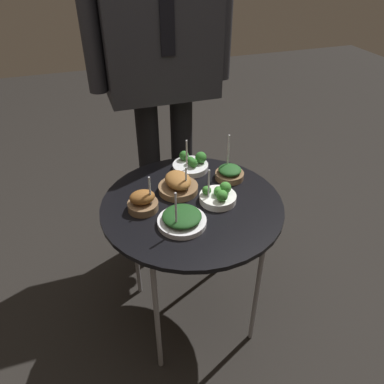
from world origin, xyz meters
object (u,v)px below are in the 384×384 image
object	(u,v)px
bowl_spinach_near_rim	(182,219)
waiter_figure	(161,40)
bowl_broccoli_far_rim	(191,164)
serving_cart	(192,212)
bowl_broccoli_front_center	(218,196)
bowl_spinach_mid_right	(230,173)
bowl_roast_front_left	(143,202)
bowl_roast_front_right	(178,184)

from	to	relation	value
bowl_spinach_near_rim	waiter_figure	distance (m)	0.80
bowl_broccoli_far_rim	waiter_figure	distance (m)	0.54
bowl_spinach_near_rim	serving_cart	bearing A→B (deg)	55.82
waiter_figure	bowl_broccoli_front_center	bearing A→B (deg)	-84.57
serving_cart	bowl_spinach_mid_right	size ratio (longest dim) A/B	3.79
bowl_broccoli_front_center	bowl_spinach_near_rim	distance (m)	0.19
bowl_roast_front_left	bowl_roast_front_right	bearing A→B (deg)	23.97
bowl_roast_front_right	bowl_spinach_mid_right	bearing A→B (deg)	6.25
bowl_broccoli_front_center	waiter_figure	xyz separation A→B (m)	(-0.05, 0.57, 0.44)
bowl_roast_front_right	bowl_roast_front_left	xyz separation A→B (m)	(-0.16, -0.07, 0.00)
bowl_roast_front_left	bowl_spinach_mid_right	bearing A→B (deg)	13.79
bowl_roast_front_right	bowl_broccoli_front_center	size ratio (longest dim) A/B	1.06
bowl_broccoli_far_rim	bowl_broccoli_front_center	distance (m)	0.26
bowl_roast_front_right	bowl_broccoli_far_rim	size ratio (longest dim) A/B	0.98
bowl_spinach_near_rim	bowl_roast_front_left	size ratio (longest dim) A/B	1.20
serving_cart	bowl_roast_front_left	world-z (taller)	bowl_roast_front_left
bowl_roast_front_right	bowl_spinach_near_rim	world-z (taller)	bowl_spinach_near_rim
bowl_broccoli_far_rim	waiter_figure	size ratio (longest dim) A/B	0.09
bowl_broccoli_front_center	bowl_broccoli_far_rim	bearing A→B (deg)	95.02
bowl_spinach_mid_right	bowl_broccoli_far_rim	bearing A→B (deg)	136.43
bowl_broccoli_front_center	bowl_spinach_mid_right	bearing A→B (deg)	52.63
serving_cart	waiter_figure	xyz separation A→B (m)	(0.04, 0.55, 0.50)
bowl_broccoli_front_center	waiter_figure	size ratio (longest dim) A/B	0.08
bowl_broccoli_far_rim	bowl_spinach_near_rim	size ratio (longest dim) A/B	0.92
serving_cart	bowl_spinach_mid_right	xyz separation A→B (m)	(0.20, 0.11, 0.07)
bowl_broccoli_far_rim	bowl_roast_front_left	size ratio (longest dim) A/B	1.11
serving_cart	bowl_roast_front_right	distance (m)	0.12
bowl_broccoli_front_center	bowl_spinach_mid_right	xyz separation A→B (m)	(0.10, 0.14, -0.00)
bowl_spinach_mid_right	bowl_roast_front_left	xyz separation A→B (m)	(-0.38, -0.09, 0.01)
serving_cart	bowl_roast_front_left	bearing A→B (deg)	173.76
bowl_roast_front_left	waiter_figure	size ratio (longest dim) A/B	0.08
bowl_broccoli_front_center	bowl_roast_front_left	world-z (taller)	bowl_broccoli_front_center
bowl_spinach_near_rim	bowl_spinach_mid_right	distance (m)	0.35
bowl_broccoli_far_rim	bowl_spinach_mid_right	world-z (taller)	bowl_spinach_mid_right
serving_cart	bowl_roast_front_right	size ratio (longest dim) A/B	4.43
serving_cart	bowl_spinach_mid_right	world-z (taller)	bowl_spinach_mid_right
bowl_broccoli_front_center	bowl_spinach_near_rim	world-z (taller)	bowl_spinach_near_rim
bowl_roast_front_right	bowl_broccoli_front_center	world-z (taller)	bowl_broccoli_front_center
serving_cart	bowl_spinach_near_rim	distance (m)	0.15
bowl_broccoli_far_rim	bowl_spinach_mid_right	xyz separation A→B (m)	(0.13, -0.12, 0.00)
bowl_roast_front_right	bowl_spinach_near_rim	size ratio (longest dim) A/B	0.90
bowl_broccoli_front_center	bowl_spinach_mid_right	world-z (taller)	bowl_spinach_mid_right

